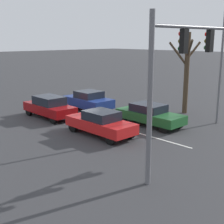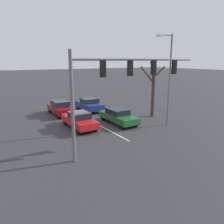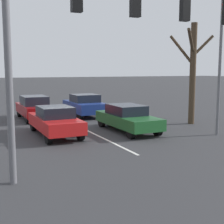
% 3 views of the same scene
% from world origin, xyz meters
% --- Properties ---
extents(ground_plane, '(240.00, 240.00, 0.00)m').
position_xyz_m(ground_plane, '(0.00, 0.00, 0.00)').
color(ground_plane, '#333335').
extents(lane_stripe_left_divider, '(0.12, 15.68, 0.01)m').
position_xyz_m(lane_stripe_left_divider, '(0.00, 1.84, 0.01)').
color(lane_stripe_left_divider, silver).
rests_on(lane_stripe_left_divider, ground_plane).
extents(car_red_midlane_front, '(1.74, 4.47, 1.46)m').
position_xyz_m(car_red_midlane_front, '(1.88, 4.74, 0.75)').
color(car_red_midlane_front, red).
rests_on(car_red_midlane_front, ground_plane).
extents(car_darkgreen_leftlane_front, '(1.75, 4.57, 1.39)m').
position_xyz_m(car_darkgreen_leftlane_front, '(-1.88, 5.28, 0.72)').
color(car_darkgreen_leftlane_front, '#1E5928').
rests_on(car_darkgreen_leftlane_front, ground_plane).
extents(car_navy_leftlane_second, '(1.93, 4.09, 1.54)m').
position_xyz_m(car_navy_leftlane_second, '(-1.74, -0.78, 0.79)').
color(car_navy_leftlane_second, navy).
rests_on(car_navy_leftlane_second, ground_plane).
extents(car_maroon_midlane_second, '(1.72, 4.38, 1.54)m').
position_xyz_m(car_maroon_midlane_second, '(1.73, -0.90, 0.80)').
color(car_maroon_midlane_second, maroon).
rests_on(car_maroon_midlane_second, ground_plane).
extents(traffic_signal_gantry, '(9.56, 0.37, 6.45)m').
position_xyz_m(traffic_signal_gantry, '(1.42, 10.67, 4.81)').
color(traffic_signal_gantry, slate).
rests_on(traffic_signal_gantry, ground_plane).
extents(street_lamp_left_shoulder, '(1.75, 0.24, 8.05)m').
position_xyz_m(street_lamp_left_shoulder, '(-5.29, 8.07, 4.61)').
color(street_lamp_left_shoulder, slate).
rests_on(street_lamp_left_shoulder, ground_plane).
extents(bare_tree_near, '(2.74, 2.27, 5.95)m').
position_xyz_m(bare_tree_near, '(-6.44, 4.89, 3.34)').
color(bare_tree_near, '#423323').
rests_on(bare_tree_near, ground_plane).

